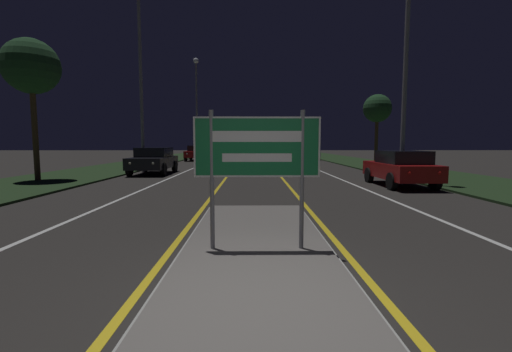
{
  "coord_description": "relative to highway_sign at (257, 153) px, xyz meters",
  "views": [
    {
      "loc": [
        -0.07,
        -3.41,
        1.75
      ],
      "look_at": [
        0.0,
        3.33,
        1.1
      ],
      "focal_mm": 24.0,
      "sensor_mm": 36.0,
      "label": 1
    }
  ],
  "objects": [
    {
      "name": "lane_line_white_right",
      "position": [
        4.2,
        23.18,
        -1.59
      ],
      "size": [
        0.12,
        70.0,
        0.01
      ],
      "color": "silver",
      "rests_on": "ground_plane"
    },
    {
      "name": "roadside_palm_left",
      "position": [
        -9.82,
        10.28,
        3.47
      ],
      "size": [
        2.39,
        2.39,
        6.23
      ],
      "color": "#4C3823",
      "rests_on": "verge_left"
    },
    {
      "name": "streetlight_left_far",
      "position": [
        -6.1,
        32.3,
        5.54
      ],
      "size": [
        0.58,
        0.58,
        10.79
      ],
      "color": "gray",
      "rests_on": "ground_plane"
    },
    {
      "name": "streetlight_left_near",
      "position": [
        -6.57,
        15.18,
        5.72
      ],
      "size": [
        0.59,
        0.59,
        11.01
      ],
      "color": "gray",
      "rests_on": "ground_plane"
    },
    {
      "name": "verge_left",
      "position": [
        -9.5,
        18.18,
        -1.55
      ],
      "size": [
        5.0,
        100.0,
        0.08
      ],
      "color": "#1E3319",
      "rests_on": "ground_plane"
    },
    {
      "name": "edge_line_white_left",
      "position": [
        -7.2,
        23.18,
        -1.59
      ],
      "size": [
        0.1,
        70.0,
        0.01
      ],
      "color": "silver",
      "rests_on": "ground_plane"
    },
    {
      "name": "ground_plane",
      "position": [
        0.0,
        -1.82,
        -1.59
      ],
      "size": [
        160.0,
        160.0,
        0.0
      ],
      "primitive_type": "plane",
      "color": "#282623"
    },
    {
      "name": "car_receding_0",
      "position": [
        5.94,
        8.54,
        -0.83
      ],
      "size": [
        1.85,
        4.08,
        1.44
      ],
      "color": "maroon",
      "rests_on": "ground_plane"
    },
    {
      "name": "car_approaching_1",
      "position": [
        -5.62,
        29.08,
        -0.79
      ],
      "size": [
        1.96,
        4.55,
        1.51
      ],
      "color": "maroon",
      "rests_on": "ground_plane"
    },
    {
      "name": "streetlight_right_near",
      "position": [
        6.18,
        9.0,
        4.72
      ],
      "size": [
        0.56,
        0.56,
        9.55
      ],
      "color": "gray",
      "rests_on": "ground_plane"
    },
    {
      "name": "car_receding_2",
      "position": [
        5.74,
        30.58,
        -0.86
      ],
      "size": [
        1.97,
        4.65,
        1.4
      ],
      "color": "silver",
      "rests_on": "ground_plane"
    },
    {
      "name": "median_island",
      "position": [
        0.0,
        0.0,
        -1.55
      ],
      "size": [
        2.44,
        7.49,
        0.1
      ],
      "color": "#999993",
      "rests_on": "ground_plane"
    },
    {
      "name": "centre_line_yellow_right",
      "position": [
        1.41,
        23.18,
        -1.59
      ],
      "size": [
        0.12,
        70.0,
        0.01
      ],
      "color": "gold",
      "rests_on": "ground_plane"
    },
    {
      "name": "car_receding_3",
      "position": [
        2.35,
        39.84,
        -0.82
      ],
      "size": [
        1.93,
        4.1,
        1.45
      ],
      "color": "navy",
      "rests_on": "ground_plane"
    },
    {
      "name": "highway_sign",
      "position": [
        0.0,
        0.0,
        0.0
      ],
      "size": [
        1.93,
        0.07,
        2.14
      ],
      "color": "gray",
      "rests_on": "median_island"
    },
    {
      "name": "car_receding_1",
      "position": [
        2.42,
        19.58,
        -0.84
      ],
      "size": [
        1.87,
        4.7,
        1.44
      ],
      "color": "maroon",
      "rests_on": "ground_plane"
    },
    {
      "name": "roadside_palm_right",
      "position": [
        8.95,
        19.69,
        2.59
      ],
      "size": [
        2.0,
        2.0,
        5.17
      ],
      "color": "#4C3823",
      "rests_on": "verge_right"
    },
    {
      "name": "lane_line_white_left",
      "position": [
        -4.2,
        23.18,
        -1.59
      ],
      "size": [
        0.12,
        70.0,
        0.01
      ],
      "color": "silver",
      "rests_on": "ground_plane"
    },
    {
      "name": "verge_right",
      "position": [
        9.5,
        18.18,
        -1.55
      ],
      "size": [
        5.0,
        100.0,
        0.08
      ],
      "color": "#1E3319",
      "rests_on": "ground_plane"
    },
    {
      "name": "centre_line_yellow_left",
      "position": [
        -1.41,
        23.18,
        -1.59
      ],
      "size": [
        0.12,
        70.0,
        0.01
      ],
      "color": "gold",
      "rests_on": "ground_plane"
    },
    {
      "name": "car_approaching_0",
      "position": [
        -5.69,
        14.24,
        -0.8
      ],
      "size": [
        2.03,
        4.24,
        1.49
      ],
      "color": "black",
      "rests_on": "ground_plane"
    },
    {
      "name": "edge_line_white_right",
      "position": [
        7.2,
        23.18,
        -1.59
      ],
      "size": [
        0.1,
        70.0,
        0.01
      ],
      "color": "silver",
      "rests_on": "ground_plane"
    }
  ]
}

